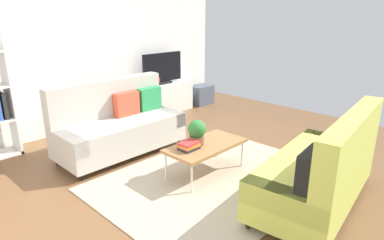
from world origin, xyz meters
name	(u,v)px	position (x,y,z in m)	size (l,w,h in m)	color
ground_plane	(195,172)	(0.00, 0.00, 0.00)	(7.68, 7.68, 0.00)	brown
wall_far	(82,49)	(0.00, 2.80, 1.45)	(6.40, 0.12, 2.90)	white
area_rug	(214,179)	(0.01, -0.33, 0.01)	(2.90, 2.20, 0.01)	tan
couch_beige	(119,125)	(-0.32, 1.29, 0.45)	(1.90, 0.84, 1.10)	#B2ADA3
couch_green	(322,169)	(0.35, -1.55, 0.45)	(1.99, 1.06, 1.10)	#C1CC51
coffee_table	(206,146)	(0.06, -0.13, 0.39)	(1.10, 0.56, 0.42)	#9E7042
tv_console	(163,98)	(1.56, 2.46, 0.32)	(1.40, 0.44, 0.64)	silver
tv	(162,69)	(1.56, 2.44, 0.95)	(1.00, 0.20, 0.64)	black
storage_trunk	(201,95)	(2.66, 2.36, 0.22)	(0.52, 0.40, 0.44)	#4C5666
potted_plant	(197,132)	(-0.03, -0.05, 0.59)	(0.24, 0.24, 0.33)	brown
table_book_0	(189,148)	(-0.22, -0.10, 0.44)	(0.24, 0.18, 0.04)	#262626
table_book_1	(189,145)	(-0.22, -0.10, 0.47)	(0.24, 0.18, 0.04)	orange
table_book_2	(189,143)	(-0.22, -0.10, 0.51)	(0.24, 0.18, 0.03)	red
vase_0	(138,83)	(0.98, 2.51, 0.73)	(0.12, 0.12, 0.17)	silver
vase_1	(146,82)	(1.16, 2.51, 0.72)	(0.11, 0.11, 0.15)	#4C72B2
bottle_0	(155,81)	(1.33, 2.42, 0.73)	(0.05, 0.05, 0.17)	silver
bottle_1	(159,81)	(1.43, 2.42, 0.71)	(0.05, 0.05, 0.14)	red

